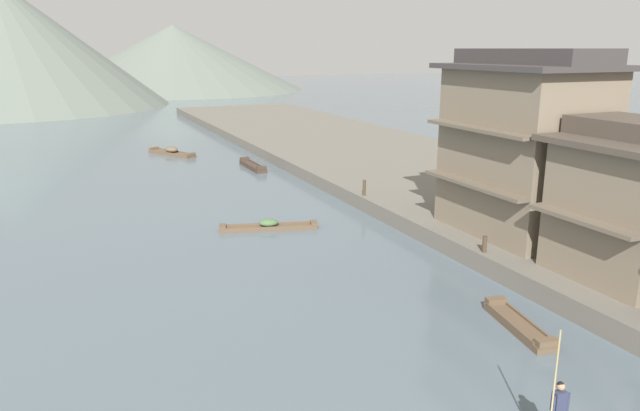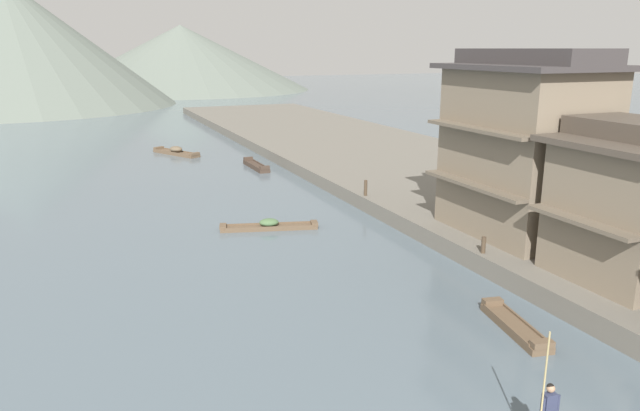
{
  "view_description": "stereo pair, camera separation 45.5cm",
  "coord_description": "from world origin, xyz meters",
  "px_view_note": "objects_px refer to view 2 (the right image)",
  "views": [
    {
      "loc": [
        -9.84,
        -7.04,
        9.61
      ],
      "look_at": [
        2.18,
        20.52,
        1.61
      ],
      "focal_mm": 33.19,
      "sensor_mm": 36.0,
      "label": 1
    },
    {
      "loc": [
        -9.42,
        -7.22,
        9.61
      ],
      "look_at": [
        2.18,
        20.52,
        1.61
      ],
      "focal_mm": 33.19,
      "sensor_mm": 36.0,
      "label": 2
    }
  ],
  "objects_px": {
    "boat_moored_second": "(515,326)",
    "boat_moored_third": "(256,166)",
    "house_waterfront_second": "(640,203)",
    "boat_moored_nearest": "(269,226)",
    "mooring_post_dock_mid": "(483,245)",
    "boatman_person": "(548,407)",
    "mooring_post_dock_far": "(366,188)",
    "boat_moored_far": "(176,152)",
    "house_waterfront_tall": "(524,145)"
  },
  "relations": [
    {
      "from": "boat_moored_second",
      "to": "boat_moored_far",
      "type": "xyz_separation_m",
      "value": [
        -4.97,
        40.81,
        0.1
      ]
    },
    {
      "from": "boat_moored_third",
      "to": "mooring_post_dock_mid",
      "type": "height_order",
      "value": "mooring_post_dock_mid"
    },
    {
      "from": "boat_moored_nearest",
      "to": "boat_moored_second",
      "type": "bearing_deg",
      "value": -74.02
    },
    {
      "from": "boat_moored_far",
      "to": "house_waterfront_tall",
      "type": "bearing_deg",
      "value": -71.91
    },
    {
      "from": "boat_moored_nearest",
      "to": "boatman_person",
      "type": "bearing_deg",
      "value": -89.2
    },
    {
      "from": "house_waterfront_second",
      "to": "mooring_post_dock_far",
      "type": "bearing_deg",
      "value": 102.95
    },
    {
      "from": "mooring_post_dock_far",
      "to": "mooring_post_dock_mid",
      "type": "bearing_deg",
      "value": -90.0
    },
    {
      "from": "house_waterfront_tall",
      "to": "mooring_post_dock_far",
      "type": "bearing_deg",
      "value": 110.46
    },
    {
      "from": "boat_moored_far",
      "to": "mooring_post_dock_far",
      "type": "height_order",
      "value": "mooring_post_dock_far"
    },
    {
      "from": "boatman_person",
      "to": "boat_moored_far",
      "type": "xyz_separation_m",
      "value": [
        -1.01,
        46.47,
        -1.19
      ]
    },
    {
      "from": "boat_moored_second",
      "to": "mooring_post_dock_far",
      "type": "relative_size",
      "value": 3.94
    },
    {
      "from": "boat_moored_nearest",
      "to": "house_waterfront_tall",
      "type": "xyz_separation_m",
      "value": [
        10.3,
        -7.76,
        4.98
      ]
    },
    {
      "from": "boat_moored_nearest",
      "to": "boat_moored_third",
      "type": "xyz_separation_m",
      "value": [
        4.31,
        16.79,
        0.0
      ]
    },
    {
      "from": "boat_moored_second",
      "to": "boat_moored_third",
      "type": "bearing_deg",
      "value": 89.9
    },
    {
      "from": "house_waterfront_tall",
      "to": "mooring_post_dock_mid",
      "type": "relative_size",
      "value": 11.72
    },
    {
      "from": "boat_moored_second",
      "to": "mooring_post_dock_mid",
      "type": "distance_m",
      "value": 5.82
    },
    {
      "from": "house_waterfront_second",
      "to": "boatman_person",
      "type": "bearing_deg",
      "value": -148.1
    },
    {
      "from": "boatman_person",
      "to": "boat_moored_third",
      "type": "distance_m",
      "value": 37.55
    },
    {
      "from": "boat_moored_second",
      "to": "house_waterfront_tall",
      "type": "relative_size",
      "value": 0.44
    },
    {
      "from": "boatman_person",
      "to": "mooring_post_dock_far",
      "type": "bearing_deg",
      "value": 73.73
    },
    {
      "from": "boat_moored_far",
      "to": "house_waterfront_tall",
      "type": "relative_size",
      "value": 0.62
    },
    {
      "from": "house_waterfront_tall",
      "to": "boat_moored_nearest",
      "type": "bearing_deg",
      "value": 142.98
    },
    {
      "from": "boat_moored_third",
      "to": "house_waterfront_second",
      "type": "distance_m",
      "value": 31.81
    },
    {
      "from": "boat_moored_third",
      "to": "house_waterfront_second",
      "type": "xyz_separation_m",
      "value": [
        6.12,
        -31.0,
        3.7
      ]
    },
    {
      "from": "boat_moored_far",
      "to": "mooring_post_dock_mid",
      "type": "bearing_deg",
      "value": -78.15
    },
    {
      "from": "boat_moored_far",
      "to": "boat_moored_nearest",
      "type": "bearing_deg",
      "value": -88.41
    },
    {
      "from": "mooring_post_dock_far",
      "to": "house_waterfront_tall",
      "type": "bearing_deg",
      "value": -69.54
    },
    {
      "from": "boat_moored_nearest",
      "to": "house_waterfront_second",
      "type": "height_order",
      "value": "house_waterfront_second"
    },
    {
      "from": "mooring_post_dock_far",
      "to": "boat_moored_third",
      "type": "bearing_deg",
      "value": 99.25
    },
    {
      "from": "house_waterfront_second",
      "to": "mooring_post_dock_mid",
      "type": "xyz_separation_m",
      "value": [
        -3.66,
        4.48,
        -2.64
      ]
    },
    {
      "from": "house_waterfront_second",
      "to": "mooring_post_dock_far",
      "type": "relative_size",
      "value": 6.68
    },
    {
      "from": "boat_moored_third",
      "to": "house_waterfront_second",
      "type": "relative_size",
      "value": 0.74
    },
    {
      "from": "boatman_person",
      "to": "boat_moored_second",
      "type": "distance_m",
      "value": 7.03
    },
    {
      "from": "boat_moored_nearest",
      "to": "house_waterfront_second",
      "type": "bearing_deg",
      "value": -53.72
    },
    {
      "from": "house_waterfront_second",
      "to": "house_waterfront_tall",
      "type": "xyz_separation_m",
      "value": [
        -0.13,
        6.44,
        1.28
      ]
    },
    {
      "from": "boat_moored_third",
      "to": "boat_moored_far",
      "type": "xyz_separation_m",
      "value": [
        -5.03,
        9.16,
        0.07
      ]
    },
    {
      "from": "boat_moored_second",
      "to": "house_waterfront_second",
      "type": "height_order",
      "value": "house_waterfront_second"
    },
    {
      "from": "boatman_person",
      "to": "boat_moored_third",
      "type": "relative_size",
      "value": 0.64
    },
    {
      "from": "boat_moored_second",
      "to": "mooring_post_dock_far",
      "type": "distance_m",
      "value": 16.78
    },
    {
      "from": "boatman_person",
      "to": "boat_moored_second",
      "type": "height_order",
      "value": "boatman_person"
    },
    {
      "from": "boat_moored_third",
      "to": "mooring_post_dock_mid",
      "type": "bearing_deg",
      "value": -84.7
    },
    {
      "from": "mooring_post_dock_mid",
      "to": "mooring_post_dock_far",
      "type": "xyz_separation_m",
      "value": [
        0.0,
        11.42,
        0.11
      ]
    },
    {
      "from": "boat_moored_far",
      "to": "mooring_post_dock_mid",
      "type": "height_order",
      "value": "mooring_post_dock_mid"
    },
    {
      "from": "house_waterfront_tall",
      "to": "boatman_person",
      "type": "bearing_deg",
      "value": -128.13
    },
    {
      "from": "house_waterfront_second",
      "to": "mooring_post_dock_mid",
      "type": "relative_size",
      "value": 8.65
    },
    {
      "from": "mooring_post_dock_mid",
      "to": "house_waterfront_second",
      "type": "bearing_deg",
      "value": -50.76
    },
    {
      "from": "boat_moored_nearest",
      "to": "boat_moored_far",
      "type": "xyz_separation_m",
      "value": [
        -0.72,
        25.95,
        0.07
      ]
    },
    {
      "from": "boat_moored_far",
      "to": "boatman_person",
      "type": "bearing_deg",
      "value": -88.76
    },
    {
      "from": "boat_moored_third",
      "to": "house_waterfront_second",
      "type": "height_order",
      "value": "house_waterfront_second"
    },
    {
      "from": "boat_moored_nearest",
      "to": "house_waterfront_tall",
      "type": "distance_m",
      "value": 13.83
    }
  ]
}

